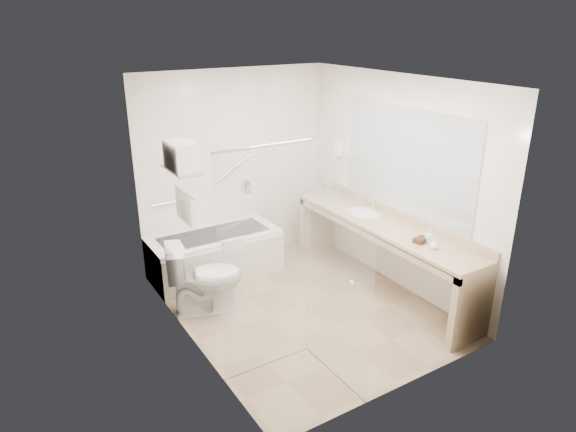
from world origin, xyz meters
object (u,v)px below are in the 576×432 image
bathtub (215,254)px  vanity_counter (383,240)px  amenity_basket (421,240)px  water_bottle_left (334,193)px  toilet (205,278)px

bathtub → vanity_counter: (1.52, -1.39, 0.36)m
amenity_basket → water_bottle_left: 1.58m
bathtub → water_bottle_left: 1.72m
vanity_counter → toilet: (-1.97, 0.65, -0.24)m
vanity_counter → amenity_basket: bearing=-93.5°
bathtub → water_bottle_left: (1.53, -0.42, 0.66)m
vanity_counter → toilet: vanity_counter is taller
vanity_counter → amenity_basket: size_ratio=17.39×
bathtub → amenity_basket: bearing=-53.4°
bathtub → water_bottle_left: size_ratio=8.43×
amenity_basket → bathtub: bearing=126.6°
vanity_counter → water_bottle_left: water_bottle_left is taller
vanity_counter → water_bottle_left: bearing=89.8°
bathtub → water_bottle_left: bearing=-15.4°
toilet → amenity_basket: (1.94, -1.26, 0.48)m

